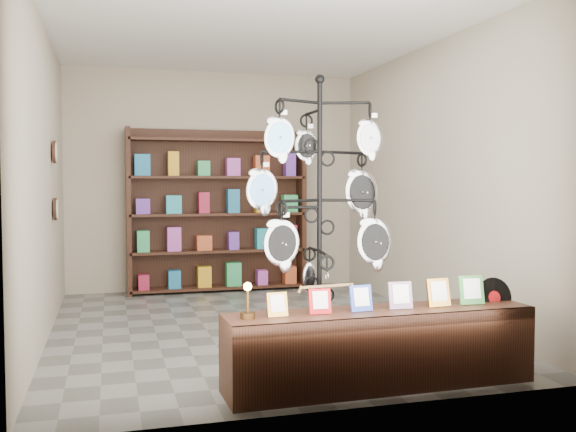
% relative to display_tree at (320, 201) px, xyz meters
% --- Properties ---
extents(ground, '(5.00, 5.00, 0.00)m').
position_rel_display_tree_xyz_m(ground, '(-0.16, 1.61, -1.34)').
color(ground, slate).
rests_on(ground, ground).
extents(room_envelope, '(5.00, 5.00, 5.00)m').
position_rel_display_tree_xyz_m(room_envelope, '(-0.16, 1.61, 0.51)').
color(room_envelope, '#AEA38C').
rests_on(room_envelope, ground).
extents(display_tree, '(1.19, 0.99, 2.31)m').
position_rel_display_tree_xyz_m(display_tree, '(0.00, 0.00, 0.00)').
color(display_tree, black).
rests_on(display_tree, ground).
extents(front_shelf, '(2.29, 0.52, 0.81)m').
position_rel_display_tree_xyz_m(front_shelf, '(0.30, -0.51, -1.05)').
color(front_shelf, black).
rests_on(front_shelf, ground).
extents(back_shelving, '(2.42, 0.36, 2.20)m').
position_rel_display_tree_xyz_m(back_shelving, '(-0.16, 3.91, -0.31)').
color(back_shelving, black).
rests_on(back_shelving, ground).
extents(wall_clocks, '(0.03, 0.24, 0.84)m').
position_rel_display_tree_xyz_m(wall_clocks, '(-2.13, 2.41, 0.16)').
color(wall_clocks, black).
rests_on(wall_clocks, ground).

